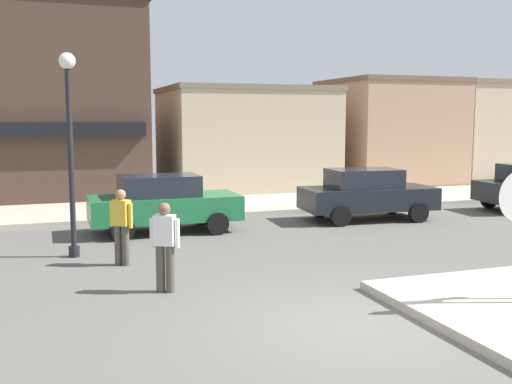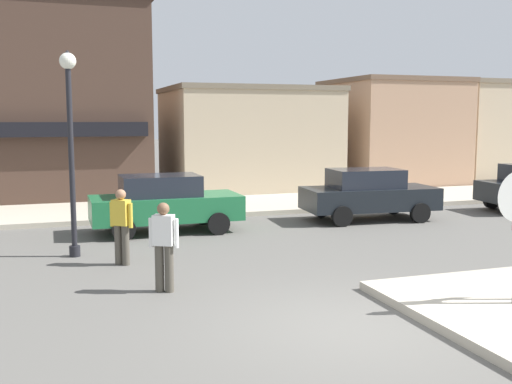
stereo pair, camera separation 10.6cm
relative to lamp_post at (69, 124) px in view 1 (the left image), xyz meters
name	(u,v)px [view 1 (the left image)]	position (x,y,z in m)	size (l,w,h in m)	color
ground_plane	(358,327)	(3.79, -6.12, -2.96)	(160.00, 160.00, 0.00)	#5B5954
kerb_far	(184,208)	(3.79, 5.94, -2.88)	(80.00, 4.00, 0.15)	#B7AD99
lamp_post	(69,124)	(0.00, 0.00, 0.00)	(0.36, 0.36, 4.54)	black
parked_car_nearest	(163,203)	(2.43, 2.24, -2.15)	(4.01, 1.90, 1.56)	#1E6B3D
parked_car_second	(367,194)	(8.63, 2.19, -2.15)	(4.11, 2.09, 1.56)	black
pedestrian_crossing_near	(121,225)	(0.93, -1.12, -2.09)	(0.48, 0.43, 1.61)	#4C473D
pedestrian_crossing_far	(165,244)	(1.43, -3.38, -2.09)	(0.52, 0.37, 1.61)	#4C473D
building_storefront_left_near	(245,139)	(7.53, 10.82, -0.77)	(6.81, 5.85, 4.37)	tan
building_storefront_left_mid	(388,132)	(14.53, 10.67, -0.53)	(5.33, 5.43, 4.84)	tan
building_storefront_right_near	(497,130)	(22.07, 12.22, -0.53)	(9.00, 7.49, 4.86)	tan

